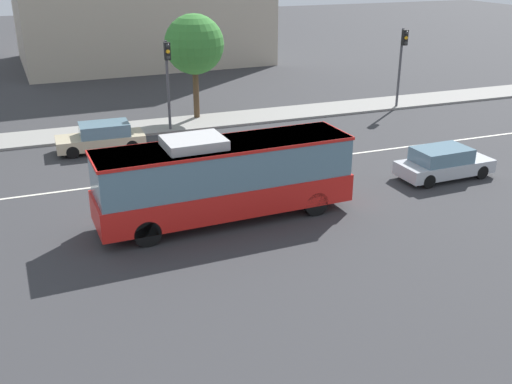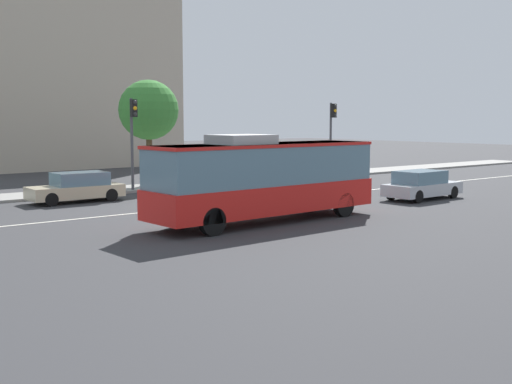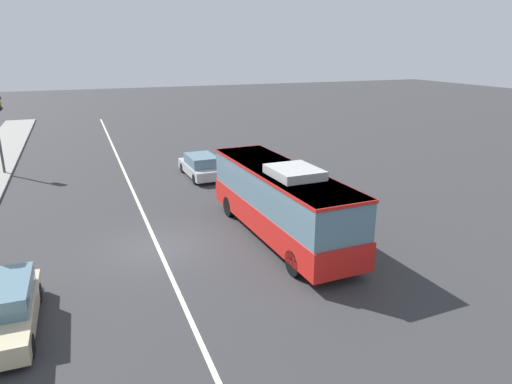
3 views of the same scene
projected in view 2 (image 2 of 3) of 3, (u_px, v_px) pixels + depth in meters
ground_plane at (210, 206)px, 29.96m from camera, size 160.00×160.00×0.00m
sidewalk_kerb at (127, 189)px, 36.60m from camera, size 80.00×3.05×0.14m
lane_centre_line at (210, 206)px, 29.95m from camera, size 76.00×0.16×0.01m
transit_bus at (265, 176)px, 25.09m from camera, size 10.09×2.90×3.46m
sedan_silver at (422, 185)px, 32.41m from camera, size 4.56×1.95×1.46m
sedan_beige at (77, 187)px, 31.34m from camera, size 4.52×1.86×1.46m
traffic_light_near_corner at (332, 126)px, 44.58m from camera, size 0.33×0.62×5.20m
traffic_light_mid_block at (133, 128)px, 35.18m from camera, size 0.33×0.62×5.20m
street_tree_kerbside_left at (149, 110)px, 38.08m from camera, size 3.57×3.57×6.39m
office_block_background at (33, 68)px, 55.68m from camera, size 22.06×15.68×17.00m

